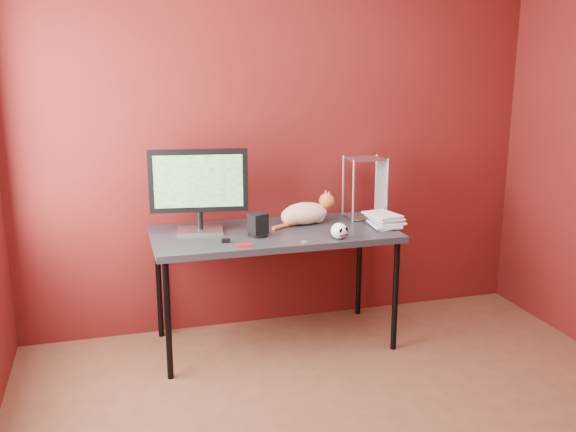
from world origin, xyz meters
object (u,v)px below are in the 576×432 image
object	(u,v)px
desk	(274,239)
skull_mug	(339,231)
monitor	(199,187)
book_stack	(375,155)
cat	(305,213)
speaker	(258,226)

from	to	relation	value
desk	skull_mug	size ratio (longest dim) A/B	14.23
desk	monitor	world-z (taller)	monitor
monitor	book_stack	size ratio (longest dim) A/B	0.64
monitor	cat	distance (m)	0.72
skull_mug	book_stack	xyz separation A→B (m)	(0.30, 0.21, 0.41)
cat	book_stack	distance (m)	0.58
desk	skull_mug	distance (m)	0.44
desk	cat	xyz separation A→B (m)	(0.24, 0.11, 0.12)
skull_mug	speaker	distance (m)	0.49
cat	speaker	distance (m)	0.41
desk	monitor	xyz separation A→B (m)	(-0.45, 0.09, 0.34)
book_stack	cat	bearing A→B (deg)	155.68
monitor	book_stack	world-z (taller)	book_stack
cat	desk	bearing A→B (deg)	-159.92
cat	skull_mug	size ratio (longest dim) A/B	4.20
monitor	skull_mug	distance (m)	0.89
monitor	speaker	xyz separation A→B (m)	(0.32, -0.18, -0.22)
monitor	skull_mug	size ratio (longest dim) A/B	5.64
cat	speaker	size ratio (longest dim) A/B	3.16
monitor	cat	world-z (taller)	monitor
desk	book_stack	distance (m)	0.81
cat	book_stack	xyz separation A→B (m)	(0.39, -0.18, 0.39)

